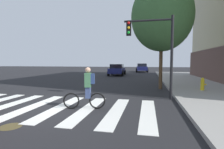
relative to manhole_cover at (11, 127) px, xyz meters
The scene contains 9 objects.
ground_plane 2.24m from the manhole_cover, 94.81° to the left, with size 120.00×120.00×0.00m, color black.
crosswalk_stripes 2.24m from the manhole_cover, 96.00° to the left, with size 8.94×4.08×0.01m.
manhole_cover is the anchor object (origin of this frame).
sedan_mid 19.81m from the manhole_cover, 91.06° to the left, with size 2.29×4.69×1.60m.
sedan_far 29.08m from the manhole_cover, 84.47° to the left, with size 2.51×4.83×1.62m.
cyclist 2.89m from the manhole_cover, 55.78° to the left, with size 1.68×0.45×1.69m.
traffic_light_near 7.03m from the manhole_cover, 48.43° to the left, with size 2.47×0.28×4.20m.
fire_hydrant 10.28m from the manhole_cover, 44.92° to the left, with size 0.33×0.22×0.78m.
street_tree_near 10.79m from the manhole_cover, 59.70° to the left, with size 4.18×4.18×7.44m.
Camera 1 is at (4.12, -6.39, 1.90)m, focal length 27.33 mm.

